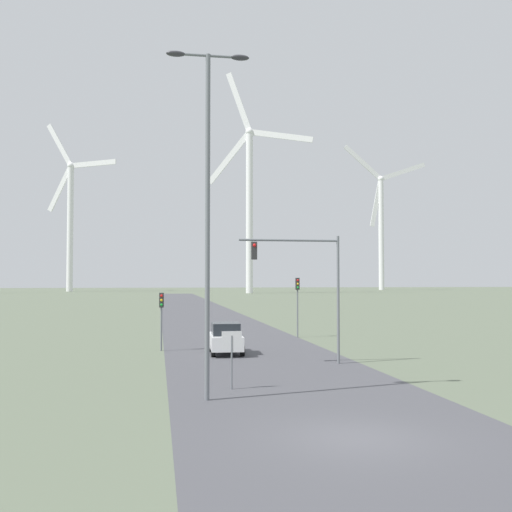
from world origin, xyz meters
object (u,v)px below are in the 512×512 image
stop_sign_near (232,349)px  wind_turbine_right (381,221)px  wind_turbine_center (249,194)px  streetlamp (208,188)px  traffic_light_post_near_right (297,294)px  wind_turbine_left (70,214)px  traffic_light_post_near_left (161,308)px  traffic_light_mast_overhead (305,272)px  car_approaching (225,338)px

stop_sign_near → wind_turbine_right: wind_turbine_right is taller
wind_turbine_center → wind_turbine_right: 78.97m
streetlamp → stop_sign_near: 6.50m
stop_sign_near → traffic_light_post_near_right: traffic_light_post_near_right is taller
stop_sign_near → wind_turbine_left: (-34.28, 199.64, 26.37)m
streetlamp → stop_sign_near: size_ratio=5.52×
traffic_light_post_near_left → wind_turbine_left: size_ratio=0.06×
streetlamp → wind_turbine_right: 231.65m
stop_sign_near → traffic_light_post_near_left: bearing=101.4°
streetlamp → traffic_light_mast_overhead: bearing=55.4°
traffic_light_post_near_right → traffic_light_mast_overhead: (-2.89, -13.93, 1.48)m
stop_sign_near → wind_turbine_right: size_ratio=0.04×
traffic_light_post_near_left → wind_turbine_left: bearing=99.6°
traffic_light_post_near_right → wind_turbine_center: (18.12, 142.30, 28.08)m
wind_turbine_left → wind_turbine_right: wind_turbine_left is taller
traffic_light_post_near_right → traffic_light_mast_overhead: traffic_light_mast_overhead is taller
wind_turbine_left → wind_turbine_right: size_ratio=1.03×
wind_turbine_center → car_approaching: bearing=-99.2°
traffic_light_post_near_right → wind_turbine_left: wind_turbine_left is taller
traffic_light_mast_overhead → wind_turbine_center: bearing=82.3°
streetlamp → wind_turbine_center: bearing=80.8°
car_approaching → wind_turbine_left: size_ratio=0.07×
traffic_light_mast_overhead → car_approaching: traffic_light_mast_overhead is taller
streetlamp → traffic_light_post_near_left: size_ratio=3.59×
stop_sign_near → wind_turbine_center: 167.19m
stop_sign_near → car_approaching: 11.28m
traffic_light_post_near_left → traffic_light_post_near_right: traffic_light_post_near_right is taller
traffic_light_mast_overhead → wind_turbine_center: wind_turbine_center is taller
streetlamp → traffic_light_post_near_right: 24.23m
car_approaching → traffic_light_mast_overhead: bearing=-54.1°
traffic_light_post_near_left → wind_turbine_left: 190.63m
car_approaching → wind_turbine_left: (-35.29, 188.42, 27.06)m
stop_sign_near → traffic_light_post_near_left: 13.67m
streetlamp → wind_turbine_right: wind_turbine_right is taller
traffic_light_post_near_right → car_approaching: bearing=-125.7°
car_approaching → wind_turbine_left: 193.59m
traffic_light_mast_overhead → wind_turbine_center: size_ratio=0.09×
wind_turbine_left → traffic_light_post_near_left: bearing=-80.4°
stop_sign_near → car_approaching: bearing=84.9°
car_approaching → wind_turbine_right: wind_turbine_right is taller
traffic_light_post_near_left → streetlamp: bearing=-84.3°
streetlamp → traffic_light_post_near_left: streetlamp is taller
traffic_light_post_near_right → wind_turbine_center: bearing=82.7°
stop_sign_near → wind_turbine_center: size_ratio=0.03×
streetlamp → stop_sign_near: (1.14, 1.99, -6.08)m
traffic_light_mast_overhead → car_approaching: (-3.57, 4.92, -3.83)m
stop_sign_near → wind_turbine_center: (25.59, 162.52, 29.74)m
wind_turbine_center → wind_turbine_right: wind_turbine_center is taller
stop_sign_near → wind_turbine_right: bearing=67.3°
streetlamp → wind_turbine_left: bearing=99.3°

